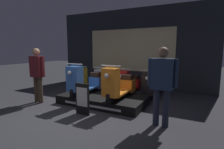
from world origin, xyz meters
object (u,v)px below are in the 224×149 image
Objects in this scene: price_sign_board at (82,99)px; scooter_display_right at (119,85)px; scooter_backrow_0 at (89,79)px; scooter_backrow_2 at (129,83)px; person_right_browsing at (162,80)px; scooter_backrow_1 at (108,81)px; person_left_browsing at (37,72)px; scooter_display_left at (86,81)px; scooter_backrow_3 at (152,85)px.

scooter_display_right is at bearing 59.53° from price_sign_board.
scooter_backrow_2 is (1.73, 0.00, 0.00)m from scooter_backrow_0.
person_right_browsing is (3.32, -2.24, 0.59)m from scooter_backrow_0.
scooter_backrow_2 is 2.81m from person_right_browsing.
person_right_browsing reaches higher than scooter_backrow_1.
scooter_backrow_0 is 0.96× the size of person_right_browsing.
scooter_backrow_2 is 3.06m from person_left_browsing.
person_right_browsing is at bearing -16.89° from scooter_display_left.
scooter_backrow_2 is at bearing 180.00° from scooter_backrow_3.
person_right_browsing is 2.11× the size of price_sign_board.
scooter_backrow_3 is 2.03× the size of price_sign_board.
scooter_display_right reaches higher than scooter_backrow_2.
scooter_display_left is 2.03× the size of price_sign_board.
person_left_browsing is at bearing -148.94° from scooter_display_left.
scooter_display_right is at bearing 0.00° from scooter_display_left.
scooter_display_left is 1.12m from price_sign_board.
scooter_backrow_3 is 0.96× the size of person_right_browsing.
scooter_backrow_2 is at bearing 101.83° from scooter_display_right.
scooter_backrow_1 is (-1.18, 1.51, -0.24)m from scooter_display_right.
person_left_browsing reaches higher than scooter_display_right.
price_sign_board is at bearing -95.53° from scooter_backrow_2.
scooter_display_left is 0.96× the size of person_right_browsing.
person_right_browsing is at bearing -71.85° from scooter_backrow_3.
person_right_browsing is (0.73, -2.24, 0.59)m from scooter_backrow_3.
scooter_display_right is 1.00× the size of scooter_backrow_0.
scooter_display_right is 1.62m from scooter_backrow_3.
price_sign_board is at bearing -58.73° from scooter_backrow_0.
scooter_display_right is at bearing -78.17° from scooter_backrow_2.
person_left_browsing reaches higher than scooter_backrow_1.
person_left_browsing is 2.08× the size of price_sign_board.
scooter_backrow_0 and scooter_backrow_1 have the same top height.
scooter_backrow_0 is at bearing 121.27° from price_sign_board.
scooter_backrow_2 is at bearing 0.00° from scooter_backrow_0.
scooter_backrow_0 is 2.59m from scooter_backrow_3.
scooter_display_right is 1.00× the size of scooter_backrow_1.
person_right_browsing reaches higher than scooter_display_right.
scooter_display_left is at bearing 120.94° from price_sign_board.
scooter_backrow_0 is at bearing 82.77° from person_left_browsing.
scooter_display_left is 1.00× the size of scooter_backrow_3.
scooter_backrow_1 is at bearing 104.32° from price_sign_board.
scooter_display_left reaches higher than scooter_backrow_1.
price_sign_board is (-1.10, -2.45, 0.02)m from scooter_backrow_3.
scooter_backrow_1 is 0.86m from scooter_backrow_2.
person_left_browsing is 1.87m from price_sign_board.
scooter_display_right is at bearing 150.37° from person_right_browsing.
scooter_display_left is 1.00× the size of scooter_backrow_2.
scooter_backrow_1 is 2.58m from person_left_browsing.
scooter_backrow_0 is 0.97× the size of person_left_browsing.
scooter_display_left is 1.79m from scooter_backrow_0.
person_left_browsing is (-1.21, -0.73, 0.32)m from scooter_display_left.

